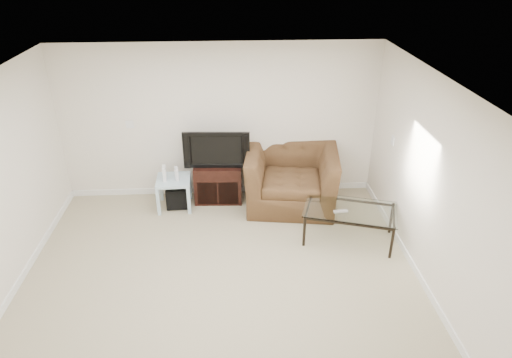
{
  "coord_description": "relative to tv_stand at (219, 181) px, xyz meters",
  "views": [
    {
      "loc": [
        0.18,
        -4.31,
        3.78
      ],
      "look_at": [
        0.5,
        1.2,
        0.9
      ],
      "focal_mm": 32.0,
      "sensor_mm": 36.0,
      "label": 1
    }
  ],
  "objects": [
    {
      "name": "floor",
      "position": [
        0.05,
        -2.28,
        -0.31
      ],
      "size": [
        5.0,
        5.0,
        0.0
      ],
      "primitive_type": "plane",
      "color": "tan",
      "rests_on": "ground"
    },
    {
      "name": "ceiling",
      "position": [
        0.05,
        -2.28,
        2.19
      ],
      "size": [
        5.0,
        5.0,
        0.0
      ],
      "primitive_type": "plane",
      "color": "white",
      "rests_on": "ground"
    },
    {
      "name": "wall_back",
      "position": [
        0.05,
        0.22,
        0.94
      ],
      "size": [
        5.0,
        0.02,
        2.5
      ],
      "primitive_type": "cube",
      "color": "silver",
      "rests_on": "ground"
    },
    {
      "name": "wall_right",
      "position": [
        2.55,
        -2.28,
        0.94
      ],
      "size": [
        0.02,
        5.0,
        2.5
      ],
      "primitive_type": "cube",
      "color": "silver",
      "rests_on": "ground"
    },
    {
      "name": "plate_back",
      "position": [
        -1.35,
        0.21,
        0.94
      ],
      "size": [
        0.12,
        0.02,
        0.12
      ],
      "primitive_type": "cube",
      "color": "white",
      "rests_on": "wall_back"
    },
    {
      "name": "plate_right_switch",
      "position": [
        2.54,
        -0.68,
        0.94
      ],
      "size": [
        0.02,
        0.09,
        0.13
      ],
      "primitive_type": "cube",
      "color": "white",
      "rests_on": "wall_right"
    },
    {
      "name": "plate_right_outlet",
      "position": [
        2.54,
        -0.98,
        -0.01
      ],
      "size": [
        0.02,
        0.08,
        0.12
      ],
      "primitive_type": "cube",
      "color": "white",
      "rests_on": "wall_right"
    },
    {
      "name": "tv_stand",
      "position": [
        0.0,
        0.0,
        0.0
      ],
      "size": [
        0.78,
        0.56,
        0.63
      ],
      "primitive_type": null,
      "rotation": [
        0.0,
        0.0,
        -0.05
      ],
      "color": "black",
      "rests_on": "floor"
    },
    {
      "name": "dvd_player",
      "position": [
        -0.0,
        -0.04,
        0.21
      ],
      "size": [
        0.42,
        0.31,
        0.06
      ],
      "primitive_type": "cube",
      "rotation": [
        0.0,
        0.0,
        -0.05
      ],
      "color": "black",
      "rests_on": "tv_stand"
    },
    {
      "name": "television",
      "position": [
        -0.0,
        -0.03,
        0.61
      ],
      "size": [
        0.97,
        0.25,
        0.59
      ],
      "primitive_type": "imported",
      "rotation": [
        0.0,
        0.0,
        -0.06
      ],
      "color": "black",
      "rests_on": "tv_stand"
    },
    {
      "name": "side_table",
      "position": [
        -0.7,
        -0.23,
        -0.07
      ],
      "size": [
        0.54,
        0.54,
        0.5
      ],
      "primitive_type": null,
      "rotation": [
        0.0,
        0.0,
        0.03
      ],
      "color": "#A8BFC9",
      "rests_on": "floor"
    },
    {
      "name": "subwoofer",
      "position": [
        -0.67,
        -0.21,
        -0.14
      ],
      "size": [
        0.35,
        0.35,
        0.33
      ],
      "primitive_type": "cube",
      "rotation": [
        0.0,
        0.0,
        0.06
      ],
      "color": "black",
      "rests_on": "floor"
    },
    {
      "name": "game_console",
      "position": [
        -0.82,
        -0.26,
        0.3
      ],
      "size": [
        0.07,
        0.17,
        0.23
      ],
      "primitive_type": "cube",
      "rotation": [
        0.0,
        0.0,
        0.12
      ],
      "color": "white",
      "rests_on": "side_table"
    },
    {
      "name": "game_case",
      "position": [
        -0.63,
        -0.25,
        0.28
      ],
      "size": [
        0.08,
        0.15,
        0.2
      ],
      "primitive_type": "cube",
      "rotation": [
        0.0,
        0.0,
        0.17
      ],
      "color": "silver",
      "rests_on": "side_table"
    },
    {
      "name": "recliner",
      "position": [
        1.16,
        -0.23,
        0.3
      ],
      "size": [
        1.53,
        1.1,
        1.23
      ],
      "primitive_type": "imported",
      "rotation": [
        0.0,
        0.0,
        -0.14
      ],
      "color": "#4C2F1E",
      "rests_on": "floor"
    },
    {
      "name": "coffee_table",
      "position": [
        1.85,
        -1.28,
        -0.07
      ],
      "size": [
        1.41,
        1.05,
        0.49
      ],
      "primitive_type": null,
      "rotation": [
        0.0,
        0.0,
        -0.3
      ],
      "color": "black",
      "rests_on": "floor"
    },
    {
      "name": "remote",
      "position": [
        1.7,
        -1.35,
        0.19
      ],
      "size": [
        0.2,
        0.07,
        0.02
      ],
      "primitive_type": "cube",
      "rotation": [
        0.0,
        0.0,
        0.09
      ],
      "color": "#B2B2B7",
      "rests_on": "coffee_table"
    }
  ]
}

